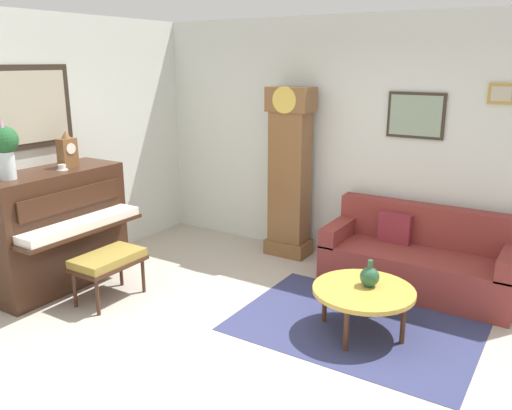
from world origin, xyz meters
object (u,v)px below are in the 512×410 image
(coffee_table, at_px, (364,292))
(teacup, at_px, (62,168))
(green_jug, at_px, (370,277))
(piano, at_px, (56,228))
(grandfather_clock, at_px, (290,177))
(couch, at_px, (419,259))
(mantel_clock, at_px, (67,151))
(piano_bench, at_px, (108,261))
(flower_vase, at_px, (4,146))

(coffee_table, distance_m, teacup, 3.20)
(teacup, height_order, green_jug, teacup)
(piano, distance_m, teacup, 0.65)
(grandfather_clock, xyz_separation_m, couch, (1.62, -0.15, -0.65))
(couch, bearing_deg, coffee_table, -96.83)
(grandfather_clock, xyz_separation_m, mantel_clock, (-1.61, -1.86, 0.44))
(teacup, bearing_deg, piano_bench, -5.79)
(grandfather_clock, distance_m, coffee_table, 2.09)
(piano, distance_m, couch, 3.79)
(teacup, distance_m, green_jug, 3.21)
(grandfather_clock, height_order, couch, grandfather_clock)
(couch, distance_m, mantel_clock, 3.82)
(grandfather_clock, height_order, teacup, grandfather_clock)
(piano, xyz_separation_m, piano_bench, (0.73, 0.02, -0.22))
(piano, relative_size, piano_bench, 2.06)
(piano_bench, bearing_deg, teacup, 174.21)
(coffee_table, height_order, teacup, teacup)
(grandfather_clock, bearing_deg, couch, -5.25)
(mantel_clock, xyz_separation_m, green_jug, (3.11, 0.58, -0.90))
(green_jug, bearing_deg, flower_vase, -157.90)
(piano_bench, bearing_deg, coffee_table, 16.85)
(flower_vase, bearing_deg, couch, 36.51)
(teacup, bearing_deg, piano, -132.65)
(grandfather_clock, bearing_deg, green_jug, -40.51)
(mantel_clock, bearing_deg, piano, -90.64)
(coffee_table, height_order, flower_vase, flower_vase)
(green_jug, bearing_deg, piano, -165.36)
(piano, xyz_separation_m, mantel_clock, (0.00, 0.23, 0.78))
(piano_bench, xyz_separation_m, flower_vase, (-0.73, -0.47, 1.14))
(piano_bench, relative_size, grandfather_clock, 0.34)
(couch, xyz_separation_m, mantel_clock, (-3.23, -1.71, 1.09))
(grandfather_clock, height_order, green_jug, grandfather_clock)
(teacup, bearing_deg, green_jug, 13.45)
(grandfather_clock, relative_size, green_jug, 8.46)
(piano_bench, height_order, green_jug, green_jug)
(flower_vase, height_order, teacup, flower_vase)
(coffee_table, relative_size, green_jug, 3.67)
(coffee_table, distance_m, mantel_clock, 3.29)
(grandfather_clock, relative_size, coffee_table, 2.31)
(piano_bench, bearing_deg, piano, -178.25)
(piano_bench, xyz_separation_m, green_jug, (2.38, 0.79, 0.10))
(grandfather_clock, relative_size, flower_vase, 3.50)
(piano, bearing_deg, grandfather_clock, 52.38)
(mantel_clock, height_order, green_jug, mantel_clock)
(mantel_clock, height_order, teacup, mantel_clock)
(piano, bearing_deg, coffee_table, 13.43)
(couch, relative_size, green_jug, 7.92)
(couch, bearing_deg, mantel_clock, -152.11)
(piano_bench, xyz_separation_m, mantel_clock, (-0.73, 0.21, 1.00))
(coffee_table, xyz_separation_m, green_jug, (0.02, 0.07, 0.12))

